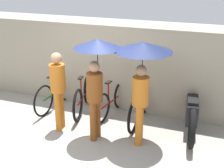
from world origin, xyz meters
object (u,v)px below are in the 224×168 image
(parked_bicycle_1, at_px, (83,96))
(pedestrian_center, at_px, (96,64))
(parked_bicycle_0, at_px, (56,92))
(motorcycle, at_px, (192,112))
(pedestrian_trailing, at_px, (142,63))
(parked_bicycle_2, at_px, (112,100))
(pedestrian_leading, at_px, (58,85))
(parked_bicycle_3, at_px, (141,106))

(parked_bicycle_1, xyz_separation_m, pedestrian_center, (0.80, -1.00, 1.18))
(parked_bicycle_0, relative_size, parked_bicycle_1, 1.01)
(pedestrian_center, distance_m, motorcycle, 2.32)
(parked_bicycle_0, bearing_deg, pedestrian_trailing, -105.65)
(parked_bicycle_2, xyz_separation_m, pedestrian_leading, (-0.82, -1.02, 0.63))
(pedestrian_center, relative_size, pedestrian_trailing, 1.01)
(parked_bicycle_2, distance_m, pedestrian_leading, 1.45)
(parked_bicycle_0, distance_m, motorcycle, 3.30)
(parked_bicycle_2, bearing_deg, parked_bicycle_1, 101.89)
(parked_bicycle_0, relative_size, parked_bicycle_3, 1.01)
(parked_bicycle_0, bearing_deg, motorcycle, -87.42)
(parked_bicycle_0, distance_m, pedestrian_center, 2.16)
(parked_bicycle_1, relative_size, parked_bicycle_2, 1.08)
(parked_bicycle_2, distance_m, parked_bicycle_3, 0.73)
(parked_bicycle_2, bearing_deg, pedestrian_trailing, -125.26)
(parked_bicycle_1, bearing_deg, motorcycle, -103.59)
(parked_bicycle_0, height_order, parked_bicycle_2, parked_bicycle_2)
(parked_bicycle_3, distance_m, pedestrian_center, 1.66)
(parked_bicycle_3, xyz_separation_m, pedestrian_leading, (-1.54, -0.92, 0.62))
(parked_bicycle_0, bearing_deg, parked_bicycle_1, -84.27)
(parked_bicycle_0, height_order, motorcycle, parked_bicycle_0)
(parked_bicycle_2, relative_size, motorcycle, 0.78)
(parked_bicycle_2, xyz_separation_m, parked_bicycle_3, (0.73, -0.10, 0.01))
(motorcycle, bearing_deg, parked_bicycle_0, 82.05)
(parked_bicycle_2, relative_size, pedestrian_trailing, 0.81)
(parked_bicycle_3, height_order, pedestrian_leading, pedestrian_leading)
(parked_bicycle_2, height_order, motorcycle, parked_bicycle_2)
(parked_bicycle_2, bearing_deg, motorcycle, -85.00)
(parked_bicycle_1, bearing_deg, pedestrian_trailing, -129.10)
(parked_bicycle_2, xyz_separation_m, pedestrian_trailing, (0.94, -0.89, 1.27))
(parked_bicycle_2, height_order, pedestrian_center, pedestrian_center)
(parked_bicycle_1, distance_m, motorcycle, 2.58)
(pedestrian_leading, bearing_deg, pedestrian_trailing, -2.30)
(parked_bicycle_2, bearing_deg, pedestrian_leading, 149.45)
(parked_bicycle_3, relative_size, pedestrian_trailing, 0.89)
(pedestrian_leading, bearing_deg, pedestrian_center, -8.51)
(pedestrian_trailing, bearing_deg, parked_bicycle_2, 129.34)
(parked_bicycle_3, bearing_deg, pedestrian_leading, 121.28)
(pedestrian_center, height_order, pedestrian_trailing, pedestrian_center)
(parked_bicycle_2, relative_size, pedestrian_leading, 0.97)
(motorcycle, bearing_deg, pedestrian_leading, 101.38)
(parked_bicycle_1, height_order, pedestrian_trailing, pedestrian_trailing)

